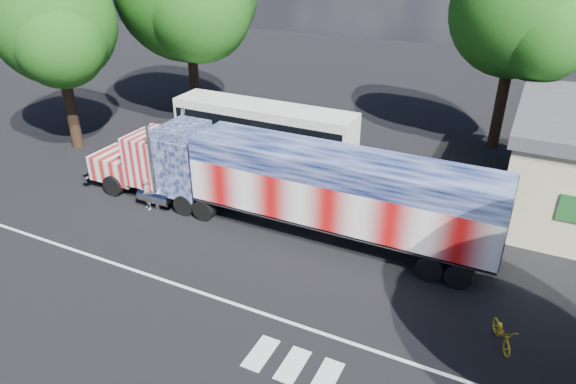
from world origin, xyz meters
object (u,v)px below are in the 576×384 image
at_px(semi_truck, 285,183).
at_px(woman, 147,194).
at_px(tree_ne_a, 521,11).
at_px(bicycle, 502,333).
at_px(coach_bus, 264,131).
at_px(tree_w_a, 55,24).

distance_m(semi_truck, woman, 7.41).
bearing_deg(tree_ne_a, woman, -132.17).
bearing_deg(semi_truck, bicycle, -20.20).
relative_size(coach_bus, bicycle, 6.74).
height_order(coach_bus, tree_w_a, tree_w_a).
distance_m(tree_ne_a, tree_w_a, 27.25).
height_order(woman, tree_ne_a, tree_ne_a).
height_order(semi_truck, tree_w_a, tree_w_a).
bearing_deg(coach_bus, tree_ne_a, 32.21).
xyz_separation_m(semi_truck, tree_ne_a, (7.86, 15.00, 6.17)).
bearing_deg(bicycle, tree_w_a, 142.15).
relative_size(bicycle, tree_ne_a, 0.14).
distance_m(woman, bicycle, 17.41).
bearing_deg(tree_w_a, coach_bus, 18.58).
bearing_deg(coach_bus, semi_truck, -54.67).
bearing_deg(woman, tree_ne_a, 67.87).
relative_size(woman, tree_ne_a, 0.13).
height_order(coach_bus, woman, coach_bus).
xyz_separation_m(semi_truck, woman, (-7.09, -1.51, -1.52)).
xyz_separation_m(bicycle, tree_w_a, (-26.78, 6.76, 7.35)).
xyz_separation_m(bicycle, tree_ne_a, (-2.31, 18.74, 8.07)).
relative_size(semi_truck, tree_ne_a, 1.71).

